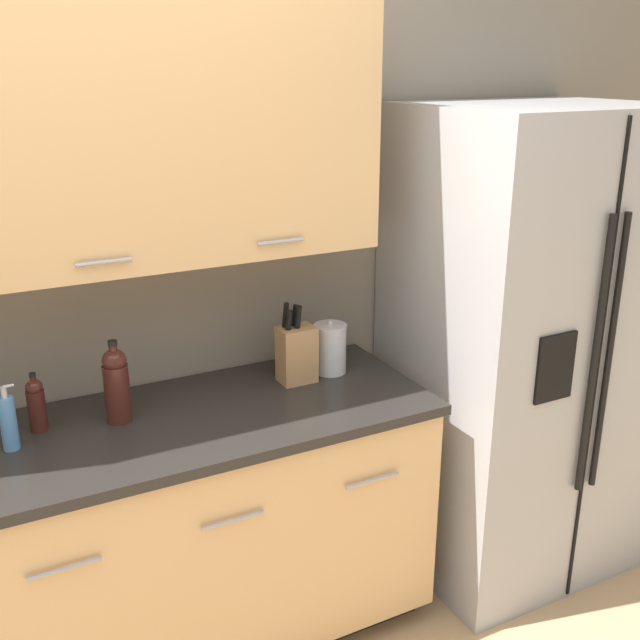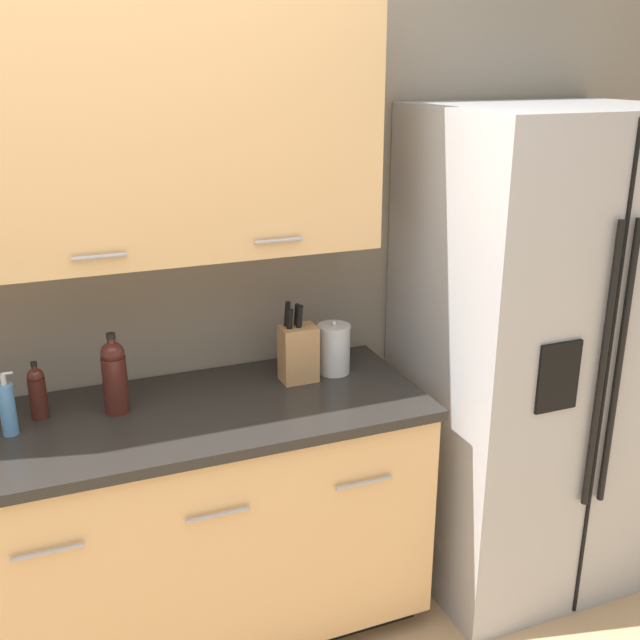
# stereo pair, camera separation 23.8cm
# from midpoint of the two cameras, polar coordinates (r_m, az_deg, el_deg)

# --- Properties ---
(wall_back) EXTENTS (10.00, 0.39, 2.60)m
(wall_back) POSITION_cam_midpoint_polar(r_m,az_deg,el_deg) (2.55, -17.25, 5.86)
(wall_back) COLOR gray
(wall_back) RESTS_ON ground_plane
(counter_unit) EXTENTS (2.05, 0.64, 0.90)m
(counter_unit) POSITION_cam_midpoint_polar(r_m,az_deg,el_deg) (2.69, -11.96, -16.05)
(counter_unit) COLOR black
(counter_unit) RESTS_ON ground_plane
(refrigerator) EXTENTS (0.90, 0.78, 1.85)m
(refrigerator) POSITION_cam_midpoint_polar(r_m,az_deg,el_deg) (3.02, 18.21, -2.54)
(refrigerator) COLOR #9E9EA0
(refrigerator) RESTS_ON ground_plane
(knife_block) EXTENTS (0.13, 0.09, 0.30)m
(knife_block) POSITION_cam_midpoint_polar(r_m,az_deg,el_deg) (2.65, 0.89, -2.49)
(knife_block) COLOR #A87A4C
(knife_block) RESTS_ON counter_unit
(wine_bottle) EXTENTS (0.08, 0.08, 0.27)m
(wine_bottle) POSITION_cam_midpoint_polar(r_m,az_deg,el_deg) (2.47, -12.74, -4.20)
(wine_bottle) COLOR #3D1914
(wine_bottle) RESTS_ON counter_unit
(soap_dispenser) EXTENTS (0.05, 0.05, 0.20)m
(soap_dispenser) POSITION_cam_midpoint_polar(r_m,az_deg,el_deg) (2.43, -20.15, -6.42)
(soap_dispenser) COLOR #4C7FB2
(soap_dispenser) RESTS_ON counter_unit
(oil_bottle) EXTENTS (0.06, 0.06, 0.19)m
(oil_bottle) POSITION_cam_midpoint_polar(r_m,az_deg,el_deg) (2.51, -18.22, -5.27)
(oil_bottle) COLOR #3D1914
(oil_bottle) RESTS_ON counter_unit
(steel_canister) EXTENTS (0.12, 0.12, 0.20)m
(steel_canister) POSITION_cam_midpoint_polar(r_m,az_deg,el_deg) (2.73, 3.56, -2.23)
(steel_canister) COLOR #B7B7BA
(steel_canister) RESTS_ON counter_unit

